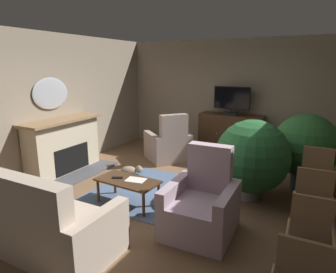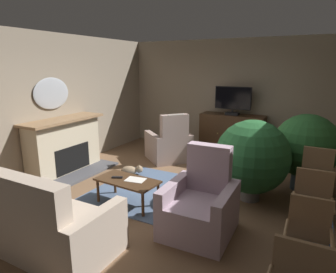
# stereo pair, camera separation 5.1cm
# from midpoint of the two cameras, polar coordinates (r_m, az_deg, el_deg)

# --- Properties ---
(ground_plane) EXTENTS (5.99, 6.81, 0.04)m
(ground_plane) POSITION_cam_midpoint_polar(r_m,az_deg,el_deg) (5.17, 0.41, -11.28)
(ground_plane) COLOR brown
(wall_back) EXTENTS (5.99, 0.10, 2.80)m
(wall_back) POSITION_cam_midpoint_polar(r_m,az_deg,el_deg) (7.67, 11.38, 7.73)
(wall_back) COLOR gray
(wall_back) RESTS_ON ground_plane
(wall_left) EXTENTS (0.10, 6.81, 2.80)m
(wall_left) POSITION_cam_midpoint_polar(r_m,az_deg,el_deg) (6.47, -21.86, 5.94)
(wall_left) COLOR gray
(wall_left) RESTS_ON ground_plane
(rug_central) EXTENTS (2.03, 1.92, 0.01)m
(rug_central) POSITION_cam_midpoint_polar(r_m,az_deg,el_deg) (5.23, -2.77, -10.67)
(rug_central) COLOR slate
(rug_central) RESTS_ON ground_plane
(fireplace) EXTENTS (0.93, 1.78, 1.13)m
(fireplace) POSITION_cam_midpoint_polar(r_m,az_deg,el_deg) (6.34, -19.74, -1.97)
(fireplace) COLOR #4C4C51
(fireplace) RESTS_ON ground_plane
(wall_mirror_oval) EXTENTS (0.06, 0.86, 0.63)m
(wall_mirror_oval) POSITION_cam_midpoint_polar(r_m,az_deg,el_deg) (6.34, -22.07, 7.75)
(wall_mirror_oval) COLOR #B2B7BF
(tv_cabinet) EXTENTS (1.54, 0.53, 0.99)m
(tv_cabinet) POSITION_cam_midpoint_polar(r_m,az_deg,el_deg) (7.43, 11.88, 0.26)
(tv_cabinet) COLOR black
(tv_cabinet) RESTS_ON ground_plane
(television) EXTENTS (0.87, 0.20, 0.68)m
(television) POSITION_cam_midpoint_polar(r_m,az_deg,el_deg) (7.23, 12.10, 6.97)
(television) COLOR black
(television) RESTS_ON tv_cabinet
(coffee_table) EXTENTS (1.03, 0.57, 0.42)m
(coffee_table) POSITION_cam_midpoint_polar(r_m,az_deg,el_deg) (4.71, -8.16, -8.90)
(coffee_table) COLOR #422B19
(coffee_table) RESTS_ON ground_plane
(tv_remote) EXTENTS (0.17, 0.12, 0.02)m
(tv_remote) POSITION_cam_midpoint_polar(r_m,az_deg,el_deg) (4.77, -10.12, -7.86)
(tv_remote) COLOR black
(tv_remote) RESTS_ON coffee_table
(folded_newspaper) EXTENTS (0.33, 0.26, 0.01)m
(folded_newspaper) POSITION_cam_midpoint_polar(r_m,az_deg,el_deg) (4.66, -6.59, -8.38)
(folded_newspaper) COLOR silver
(folded_newspaper) RESTS_ON coffee_table
(sofa_floral) EXTENTS (1.44, 0.89, 1.04)m
(sofa_floral) POSITION_cam_midpoint_polar(r_m,az_deg,el_deg) (3.81, -21.93, -16.01)
(sofa_floral) COLOR #C6B29E
(sofa_floral) RESTS_ON ground_plane
(armchair_near_window) EXTENTS (1.26, 1.25, 1.14)m
(armchair_near_window) POSITION_cam_midpoint_polar(r_m,az_deg,el_deg) (6.80, -0.12, -1.80)
(armchair_near_window) COLOR #A3897F
(armchair_near_window) RESTS_ON ground_plane
(armchair_facing_sofa) EXTENTS (0.88, 0.93, 1.12)m
(armchair_facing_sofa) POSITION_cam_midpoint_polar(r_m,az_deg,el_deg) (4.00, 6.14, -13.41)
(armchair_facing_sofa) COLOR #AD93A3
(armchair_facing_sofa) RESTS_ON ground_plane
(side_chair_beside_plant) EXTENTS (0.43, 0.45, 0.95)m
(side_chair_beside_plant) POSITION_cam_midpoint_polar(r_m,az_deg,el_deg) (3.24, 25.26, -18.50)
(side_chair_beside_plant) COLOR #42567A
(side_chair_beside_plant) RESTS_ON ground_plane
(side_chair_mid_row) EXTENTS (0.46, 0.50, 0.98)m
(side_chair_mid_row) POSITION_cam_midpoint_polar(r_m,az_deg,el_deg) (3.88, 25.84, -12.92)
(side_chair_mid_row) COLOR #42567A
(side_chair_mid_row) RESTS_ON ground_plane
(side_chair_far_end) EXTENTS (0.45, 0.45, 1.02)m
(side_chair_far_end) POSITION_cam_midpoint_polar(r_m,az_deg,el_deg) (4.71, 26.38, -8.08)
(side_chair_far_end) COLOR #42567A
(side_chair_far_end) RESTS_ON ground_plane
(potted_plant_on_hearth_side) EXTENTS (1.19, 1.19, 1.33)m
(potted_plant_on_hearth_side) POSITION_cam_midpoint_polar(r_m,az_deg,el_deg) (4.91, 15.75, -3.82)
(potted_plant_on_hearth_side) COLOR slate
(potted_plant_on_hearth_side) RESTS_ON ground_plane
(potted_plant_small_fern_corner) EXTENTS (0.56, 0.56, 1.13)m
(potted_plant_small_fern_corner) POSITION_cam_midpoint_polar(r_m,az_deg,el_deg) (5.49, 13.45, -2.86)
(potted_plant_small_fern_corner) COLOR beige
(potted_plant_small_fern_corner) RESTS_ON ground_plane
(potted_plant_tall_palm_by_window) EXTENTS (1.11, 1.11, 1.36)m
(potted_plant_tall_palm_by_window) POSITION_cam_midpoint_polar(r_m,az_deg,el_deg) (5.63, 24.92, -1.79)
(potted_plant_tall_palm_by_window) COLOR #3D4C5B
(potted_plant_tall_palm_by_window) RESTS_ON ground_plane
(cat) EXTENTS (0.60, 0.36, 0.22)m
(cat) POSITION_cam_midpoint_polar(r_m,az_deg,el_deg) (5.97, -7.58, -6.59)
(cat) COLOR #937A5B
(cat) RESTS_ON ground_plane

